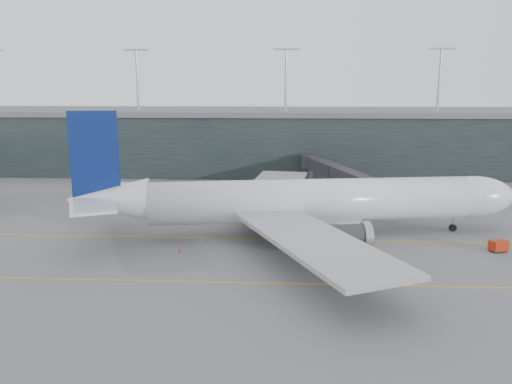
{
  "coord_description": "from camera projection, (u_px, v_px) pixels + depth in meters",
  "views": [
    {
      "loc": [
        4.29,
        -70.68,
        20.83
      ],
      "look_at": [
        0.77,
        -4.0,
        6.69
      ],
      "focal_mm": 35.0,
      "sensor_mm": 36.0,
      "label": 1
    }
  ],
  "objects": [
    {
      "name": "ground",
      "position": [
        252.0,
        231.0,
        73.58
      ],
      "size": [
        320.0,
        320.0,
        0.0
      ],
      "primitive_type": "plane",
      "color": "#5E5E63",
      "rests_on": "ground"
    },
    {
      "name": "taxiline_a",
      "position": [
        250.0,
        239.0,
        69.67
      ],
      "size": [
        160.0,
        0.25,
        0.02
      ],
      "primitive_type": "cube",
      "color": "gold",
      "rests_on": "ground"
    },
    {
      "name": "taxiline_b",
      "position": [
        241.0,
        283.0,
        54.04
      ],
      "size": [
        160.0,
        0.25,
        0.02
      ],
      "primitive_type": "cube",
      "color": "gold",
      "rests_on": "ground"
    },
    {
      "name": "taxiline_lead_main",
      "position": [
        285.0,
        201.0,
        92.86
      ],
      "size": [
        0.25,
        60.0,
        0.02
      ],
      "primitive_type": "cube",
      "color": "gold",
      "rests_on": "ground"
    },
    {
      "name": "terminal",
      "position": [
        266.0,
        139.0,
        128.66
      ],
      "size": [
        240.0,
        36.0,
        29.0
      ],
      "color": "black",
      "rests_on": "ground"
    },
    {
      "name": "main_aircraft",
      "position": [
        307.0,
        202.0,
        70.11
      ],
      "size": [
        63.36,
        58.95,
        17.79
      ],
      "rotation": [
        0.0,
        0.0,
        0.15
      ],
      "color": "silver",
      "rests_on": "ground"
    },
    {
      "name": "jet_bridge",
      "position": [
        353.0,
        176.0,
        92.89
      ],
      "size": [
        14.78,
        44.34,
        6.13
      ],
      "rotation": [
        0.0,
        0.0,
        0.3
      ],
      "color": "#28282D",
      "rests_on": "ground"
    },
    {
      "name": "gse_cart",
      "position": [
        498.0,
        245.0,
        64.09
      ],
      "size": [
        2.51,
        2.06,
        1.48
      ],
      "rotation": [
        0.0,
        0.0,
        0.36
      ],
      "color": "#A9230C",
      "rests_on": "ground"
    },
    {
      "name": "uld_a",
      "position": [
        230.0,
        208.0,
        82.72
      ],
      "size": [
        2.55,
        2.17,
        2.09
      ],
      "rotation": [
        0.0,
        0.0,
        0.16
      ],
      "color": "#323136",
      "rests_on": "ground"
    },
    {
      "name": "uld_b",
      "position": [
        245.0,
        206.0,
        84.89
      ],
      "size": [
        2.16,
        1.99,
        1.58
      ],
      "rotation": [
        0.0,
        0.0,
        -0.43
      ],
      "color": "#323136",
      "rests_on": "ground"
    },
    {
      "name": "uld_c",
      "position": [
        252.0,
        207.0,
        84.47
      ],
      "size": [
        2.19,
        1.94,
        1.67
      ],
      "rotation": [
        0.0,
        0.0,
        -0.3
      ],
      "color": "#323136",
      "rests_on": "ground"
    },
    {
      "name": "cone_nose",
      "position": [
        506.0,
        248.0,
        64.34
      ],
      "size": [
        0.45,
        0.45,
        0.71
      ],
      "primitive_type": "cone",
      "color": "#FB3F0D",
      "rests_on": "ground"
    },
    {
      "name": "cone_wing_stbd",
      "position": [
        344.0,
        277.0,
        54.75
      ],
      "size": [
        0.42,
        0.42,
        0.68
      ],
      "primitive_type": "cone",
      "color": "orange",
      "rests_on": "ground"
    },
    {
      "name": "cone_wing_port",
      "position": [
        305.0,
        212.0,
        83.16
      ],
      "size": [
        0.42,
        0.42,
        0.67
      ],
      "primitive_type": "cone",
      "color": "#F44E0D",
      "rests_on": "ground"
    },
    {
      "name": "cone_tail",
      "position": [
        179.0,
        250.0,
        63.93
      ],
      "size": [
        0.4,
        0.4,
        0.63
      ],
      "primitive_type": "cone",
      "color": "red",
      "rests_on": "ground"
    }
  ]
}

